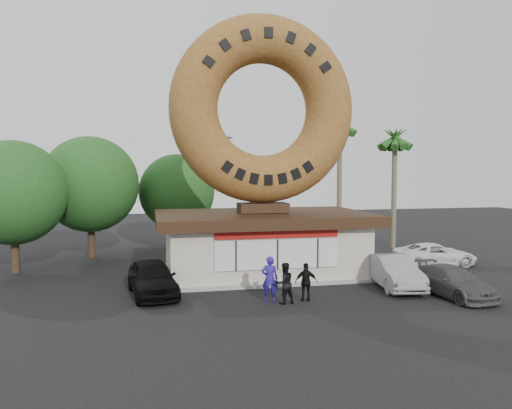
{
  "coord_description": "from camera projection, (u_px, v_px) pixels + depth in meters",
  "views": [
    {
      "loc": [
        -5.96,
        -19.73,
        5.56
      ],
      "look_at": [
        -0.81,
        4.0,
        3.86
      ],
      "focal_mm": 35.0,
      "sensor_mm": 36.0,
      "label": 1
    }
  ],
  "objects": [
    {
      "name": "ground",
      "position": [
        295.0,
        303.0,
        20.88
      ],
      "size": [
        90.0,
        90.0,
        0.0
      ],
      "primitive_type": "plane",
      "color": "black",
      "rests_on": "ground"
    },
    {
      "name": "donut_shop",
      "position": [
        263.0,
        241.0,
        26.59
      ],
      "size": [
        11.2,
        7.2,
        3.8
      ],
      "color": "beige",
      "rests_on": "ground"
    },
    {
      "name": "giant_donut",
      "position": [
        263.0,
        110.0,
        26.12
      ],
      "size": [
        9.79,
        2.5,
        9.79
      ],
      "primitive_type": "torus",
      "rotation": [
        1.57,
        0.0,
        0.0
      ],
      "color": "#9A662D",
      "rests_on": "donut_shop"
    },
    {
      "name": "tree_west",
      "position": [
        90.0,
        184.0,
        31.22
      ],
      "size": [
        6.0,
        6.0,
        7.65
      ],
      "color": "#473321",
      "rests_on": "ground"
    },
    {
      "name": "tree_mid",
      "position": [
        177.0,
        192.0,
        34.38
      ],
      "size": [
        5.2,
        5.2,
        6.63
      ],
      "color": "#473321",
      "rests_on": "ground"
    },
    {
      "name": "tree_far",
      "position": [
        13.0,
        193.0,
        26.6
      ],
      "size": [
        5.6,
        5.6,
        7.14
      ],
      "color": "#473321",
      "rests_on": "ground"
    },
    {
      "name": "palm_near",
      "position": [
        340.0,
        130.0,
        35.53
      ],
      "size": [
        2.6,
        2.6,
        9.75
      ],
      "color": "#726651",
      "rests_on": "ground"
    },
    {
      "name": "palm_far",
      "position": [
        395.0,
        142.0,
        34.87
      ],
      "size": [
        2.6,
        2.6,
        8.75
      ],
      "color": "#726651",
      "rests_on": "ground"
    },
    {
      "name": "street_lamp",
      "position": [
        206.0,
        185.0,
        35.77
      ],
      "size": [
        2.11,
        0.2,
        8.0
      ],
      "color": "#59595E",
      "rests_on": "ground"
    },
    {
      "name": "person_left",
      "position": [
        270.0,
        279.0,
        20.97
      ],
      "size": [
        0.81,
        0.64,
        1.94
      ],
      "primitive_type": "imported",
      "rotation": [
        0.0,
        0.0,
        2.86
      ],
      "color": "navy",
      "rests_on": "ground"
    },
    {
      "name": "person_center",
      "position": [
        284.0,
        283.0,
        20.66
      ],
      "size": [
        0.96,
        0.82,
        1.72
      ],
      "primitive_type": "imported",
      "rotation": [
        0.0,
        0.0,
        3.36
      ],
      "color": "black",
      "rests_on": "ground"
    },
    {
      "name": "person_right",
      "position": [
        306.0,
        282.0,
        21.08
      ],
      "size": [
        1.01,
        0.57,
        1.63
      ],
      "primitive_type": "imported",
      "rotation": [
        0.0,
        0.0,
        2.95
      ],
      "color": "black",
      "rests_on": "ground"
    },
    {
      "name": "car_black",
      "position": [
        152.0,
        278.0,
        22.03
      ],
      "size": [
        2.48,
        4.82,
        1.57
      ],
      "primitive_type": "imported",
      "rotation": [
        0.0,
        0.0,
        0.14
      ],
      "color": "black",
      "rests_on": "ground"
    },
    {
      "name": "car_silver",
      "position": [
        394.0,
        272.0,
        23.48
      ],
      "size": [
        2.24,
        4.75,
        1.51
      ],
      "primitive_type": "imported",
      "rotation": [
        0.0,
        0.0,
        -0.14
      ],
      "color": "gray",
      "rests_on": "ground"
    },
    {
      "name": "car_grey",
      "position": [
        452.0,
        282.0,
        21.91
      ],
      "size": [
        2.35,
        4.65,
        1.29
      ],
      "primitive_type": "imported",
      "rotation": [
        0.0,
        0.0,
        0.13
      ],
      "color": "#4E5053",
      "rests_on": "ground"
    },
    {
      "name": "car_white",
      "position": [
        435.0,
        255.0,
        28.85
      ],
      "size": [
        4.82,
        2.44,
        1.3
      ],
      "primitive_type": "imported",
      "rotation": [
        0.0,
        0.0,
        1.51
      ],
      "color": "white",
      "rests_on": "ground"
    }
  ]
}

